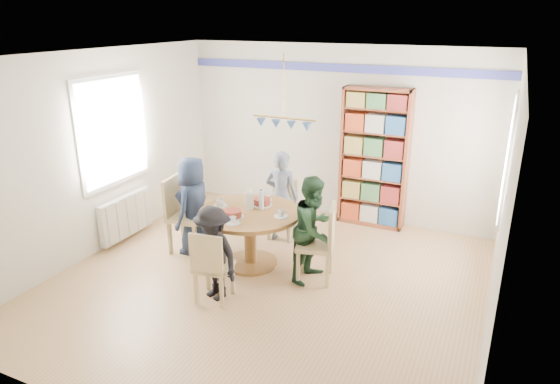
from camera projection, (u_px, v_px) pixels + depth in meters
The scene contains 14 objects.
ground at pixel (266, 282), 6.13m from camera, with size 5.00×5.00×0.00m, color tan.
room_shell at pixel (277, 134), 6.42m from camera, with size 5.00×5.00×5.00m.
radiator at pixel (126, 216), 7.23m from camera, with size 0.12×1.00×0.60m.
dining_table at pixel (250, 225), 6.40m from camera, with size 1.30×1.30×0.75m.
chair_left at pixel (181, 211), 6.80m from camera, with size 0.52×0.52×1.05m.
chair_right at pixel (322, 240), 6.01m from camera, with size 0.53×0.53×0.98m.
chair_far at pixel (283, 205), 7.29m from camera, with size 0.43×0.43×0.86m.
chair_near at pixel (211, 264), 5.55m from camera, with size 0.43×0.43×0.88m.
person_left at pixel (194, 206), 6.72m from camera, with size 0.66×0.43×1.35m, color #1C273E.
person_right at pixel (314, 229), 6.02m from camera, with size 0.64×0.50×1.33m, color #1C3821.
person_far at pixel (282, 197), 7.07m from camera, with size 0.49×0.32×1.34m, color gray.
person_near at pixel (214, 253), 5.63m from camera, with size 0.73×0.42×1.12m, color black.
bookshelf at pixel (374, 160), 7.52m from camera, with size 1.01×0.30×2.12m.
tableware at pixel (249, 206), 6.34m from camera, with size 1.05×1.05×0.28m.
Camera 1 is at (2.43, -4.83, 3.11)m, focal length 32.00 mm.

